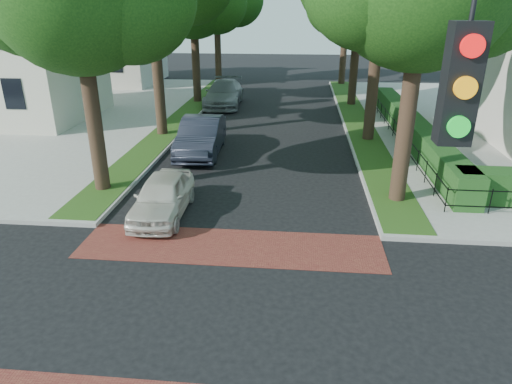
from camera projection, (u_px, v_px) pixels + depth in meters
ground at (211, 314)px, 10.59m from camera, size 120.00×120.00×0.00m
crosswalk_far at (231, 247)px, 13.54m from camera, size 9.00×2.20×0.01m
grass_strip_ne at (357, 120)px, 27.63m from camera, size 1.60×29.80×0.02m
grass_strip_nw at (183, 116)px, 28.58m from camera, size 1.60×29.80×0.02m
tree_right_far at (361, 0)px, 29.75m from camera, size 7.25×6.23×9.74m
hedge_main_road at (412, 129)px, 23.43m from camera, size 1.00×18.00×1.20m
fence_main_road at (396, 131)px, 23.56m from camera, size 0.06×18.00×0.90m
house_left_near at (3, 34)px, 26.60m from camera, size 10.00×9.00×10.14m
house_left_far at (101, 25)px, 39.48m from camera, size 10.00×9.00×10.14m
parked_car_front at (162, 196)px, 15.34m from camera, size 1.72×4.08×1.38m
parked_car_middle at (201, 136)px, 21.67m from camera, size 2.06×5.30×1.72m
parked_car_rear at (224, 93)px, 32.05m from camera, size 2.61×5.99×1.72m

